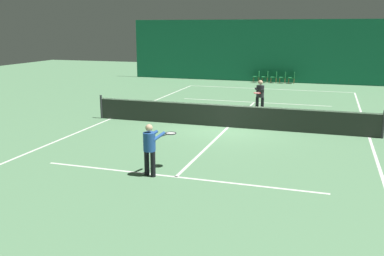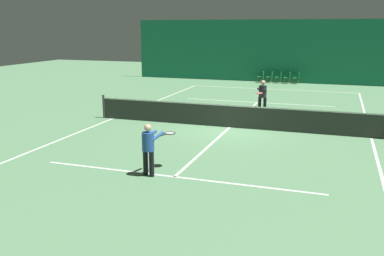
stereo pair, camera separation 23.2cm
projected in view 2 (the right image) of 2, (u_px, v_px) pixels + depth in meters
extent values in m
plane|color=#56845B|center=(230.00, 127.00, 17.86)|extent=(60.00, 60.00, 0.00)
cube|color=#196B4C|center=(281.00, 51.00, 31.90)|extent=(23.00, 0.12, 4.64)
cube|color=silver|center=(272.00, 89.00, 28.82)|extent=(11.00, 0.10, 0.00)
cube|color=silver|center=(257.00, 102.00, 23.75)|extent=(8.25, 0.10, 0.00)
cube|color=silver|center=(175.00, 177.00, 11.96)|extent=(8.25, 0.10, 0.00)
cube|color=silver|center=(113.00, 118.00, 19.58)|extent=(0.10, 23.80, 0.00)
cube|color=silver|center=(371.00, 138.00, 16.13)|extent=(0.10, 23.80, 0.00)
cube|color=silver|center=(230.00, 127.00, 17.86)|extent=(0.10, 12.80, 0.00)
cube|color=#2D332D|center=(230.00, 116.00, 17.75)|extent=(11.90, 0.02, 0.95)
cube|color=white|center=(230.00, 106.00, 17.64)|extent=(11.90, 0.02, 0.05)
cylinder|color=#333338|center=(104.00, 106.00, 19.60)|extent=(0.10, 0.10, 1.07)
cylinder|color=black|center=(146.00, 162.00, 12.05)|extent=(0.18, 0.18, 0.73)
cylinder|color=black|center=(152.00, 164.00, 11.92)|extent=(0.18, 0.18, 0.73)
cylinder|color=#234C99|center=(148.00, 142.00, 11.84)|extent=(0.43, 0.43, 0.53)
sphere|color=#DBAD89|center=(148.00, 128.00, 11.75)|extent=(0.20, 0.20, 0.20)
cylinder|color=#234C99|center=(150.00, 135.00, 12.08)|extent=(0.24, 0.50, 0.21)
cylinder|color=#234C99|center=(157.00, 136.00, 11.92)|extent=(0.24, 0.50, 0.21)
cylinder|color=black|center=(163.00, 135.00, 12.31)|extent=(0.13, 0.30, 0.03)
torus|color=black|center=(170.00, 133.00, 12.55)|extent=(0.42, 0.42, 0.03)
cylinder|color=silver|center=(170.00, 133.00, 12.55)|extent=(0.35, 0.35, 0.00)
cylinder|color=black|center=(265.00, 106.00, 20.57)|extent=(0.15, 0.15, 0.79)
cylinder|color=black|center=(260.00, 105.00, 20.64)|extent=(0.15, 0.15, 0.79)
cylinder|color=#232328|center=(263.00, 92.00, 20.45)|extent=(0.38, 0.38, 0.57)
sphere|color=#DBAD89|center=(263.00, 83.00, 20.35)|extent=(0.22, 0.22, 0.22)
cylinder|color=#232328|center=(265.00, 90.00, 20.13)|extent=(0.10, 0.55, 0.23)
cylinder|color=#232328|center=(259.00, 89.00, 20.22)|extent=(0.10, 0.55, 0.23)
cylinder|color=black|center=(261.00, 92.00, 19.81)|extent=(0.03, 0.31, 0.03)
torus|color=red|center=(260.00, 93.00, 19.53)|extent=(0.34, 0.34, 0.03)
cylinder|color=silver|center=(260.00, 93.00, 19.53)|extent=(0.28, 0.28, 0.00)
cylinder|color=brown|center=(258.00, 79.00, 32.55)|extent=(0.03, 0.03, 0.39)
cylinder|color=brown|center=(257.00, 80.00, 32.20)|extent=(0.03, 0.03, 0.39)
cylinder|color=brown|center=(263.00, 80.00, 32.43)|extent=(0.03, 0.03, 0.39)
cylinder|color=brown|center=(263.00, 80.00, 32.08)|extent=(0.03, 0.03, 0.39)
cube|color=#196B38|center=(261.00, 77.00, 32.27)|extent=(0.44, 0.44, 0.05)
cube|color=#196B38|center=(263.00, 74.00, 32.15)|extent=(0.04, 0.44, 0.40)
cylinder|color=brown|center=(267.00, 80.00, 32.35)|extent=(0.03, 0.03, 0.39)
cylinder|color=brown|center=(266.00, 80.00, 32.00)|extent=(0.03, 0.03, 0.39)
cylinder|color=brown|center=(272.00, 80.00, 32.23)|extent=(0.03, 0.03, 0.39)
cylinder|color=brown|center=(271.00, 81.00, 31.88)|extent=(0.03, 0.03, 0.39)
cube|color=#196B38|center=(269.00, 77.00, 32.06)|extent=(0.44, 0.44, 0.05)
cube|color=#196B38|center=(272.00, 74.00, 31.95)|extent=(0.04, 0.44, 0.40)
cylinder|color=brown|center=(276.00, 80.00, 32.14)|extent=(0.03, 0.03, 0.39)
cylinder|color=brown|center=(275.00, 81.00, 31.79)|extent=(0.03, 0.03, 0.39)
cylinder|color=brown|center=(281.00, 80.00, 32.02)|extent=(0.03, 0.03, 0.39)
cylinder|color=brown|center=(280.00, 81.00, 31.67)|extent=(0.03, 0.03, 0.39)
cube|color=#196B38|center=(278.00, 78.00, 31.85)|extent=(0.44, 0.44, 0.05)
cube|color=#196B38|center=(281.00, 75.00, 31.74)|extent=(0.04, 0.44, 0.40)
cylinder|color=brown|center=(285.00, 80.00, 31.93)|extent=(0.03, 0.03, 0.39)
cylinder|color=brown|center=(284.00, 81.00, 31.58)|extent=(0.03, 0.03, 0.39)
cylinder|color=brown|center=(290.00, 81.00, 31.81)|extent=(0.03, 0.03, 0.39)
cylinder|color=brown|center=(289.00, 81.00, 31.46)|extent=(0.03, 0.03, 0.39)
cube|color=#196B38|center=(287.00, 78.00, 31.65)|extent=(0.44, 0.44, 0.05)
cube|color=#196B38|center=(290.00, 75.00, 31.53)|extent=(0.04, 0.44, 0.40)
cylinder|color=brown|center=(293.00, 81.00, 31.73)|extent=(0.03, 0.03, 0.39)
cylinder|color=brown|center=(293.00, 81.00, 31.38)|extent=(0.03, 0.03, 0.39)
cylinder|color=brown|center=(299.00, 81.00, 31.61)|extent=(0.03, 0.03, 0.39)
cylinder|color=brown|center=(298.00, 82.00, 31.26)|extent=(0.03, 0.03, 0.39)
cube|color=#196B38|center=(296.00, 78.00, 31.44)|extent=(0.44, 0.44, 0.05)
cube|color=#196B38|center=(299.00, 75.00, 31.33)|extent=(0.04, 0.44, 0.40)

